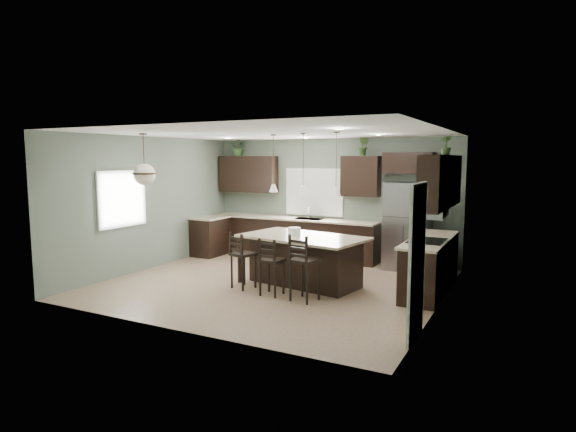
{
  "coord_description": "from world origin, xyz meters",
  "views": [
    {
      "loc": [
        4.29,
        -7.7,
        2.35
      ],
      "look_at": [
        0.1,
        0.4,
        1.25
      ],
      "focal_mm": 30.0,
      "sensor_mm": 36.0,
      "label": 1
    }
  ],
  "objects_px": {
    "bar_stool_left": "(243,260)",
    "bar_stool_right": "(305,268)",
    "kitchen_island": "(303,261)",
    "bar_stool_center": "(272,267)",
    "refrigerator": "(408,226)",
    "plant_back_left": "(239,148)",
    "serving_dish": "(294,231)"
  },
  "relations": [
    {
      "from": "refrigerator",
      "to": "kitchen_island",
      "type": "distance_m",
      "value": 2.65
    },
    {
      "from": "kitchen_island",
      "to": "bar_stool_right",
      "type": "distance_m",
      "value": 1.0
    },
    {
      "from": "bar_stool_right",
      "to": "plant_back_left",
      "type": "xyz_separation_m",
      "value": [
        -3.39,
        3.25,
        2.05
      ]
    },
    {
      "from": "refrigerator",
      "to": "serving_dish",
      "type": "distance_m",
      "value": 2.69
    },
    {
      "from": "refrigerator",
      "to": "plant_back_left",
      "type": "height_order",
      "value": "plant_back_left"
    },
    {
      "from": "serving_dish",
      "to": "plant_back_left",
      "type": "bearing_deg",
      "value": 139.57
    },
    {
      "from": "bar_stool_right",
      "to": "kitchen_island",
      "type": "bearing_deg",
      "value": 127.75
    },
    {
      "from": "refrigerator",
      "to": "plant_back_left",
      "type": "distance_m",
      "value": 4.65
    },
    {
      "from": "bar_stool_left",
      "to": "bar_stool_right",
      "type": "height_order",
      "value": "bar_stool_right"
    },
    {
      "from": "refrigerator",
      "to": "kitchen_island",
      "type": "xyz_separation_m",
      "value": [
        -1.4,
        -2.2,
        -0.46
      ]
    },
    {
      "from": "bar_stool_right",
      "to": "plant_back_left",
      "type": "distance_m",
      "value": 5.12
    },
    {
      "from": "kitchen_island",
      "to": "bar_stool_left",
      "type": "distance_m",
      "value": 1.1
    },
    {
      "from": "serving_dish",
      "to": "bar_stool_right",
      "type": "relative_size",
      "value": 0.21
    },
    {
      "from": "bar_stool_left",
      "to": "plant_back_left",
      "type": "height_order",
      "value": "plant_back_left"
    },
    {
      "from": "kitchen_island",
      "to": "serving_dish",
      "type": "bearing_deg",
      "value": -180.0
    },
    {
      "from": "bar_stool_right",
      "to": "serving_dish",
      "type": "bearing_deg",
      "value": 135.82
    },
    {
      "from": "bar_stool_center",
      "to": "bar_stool_right",
      "type": "height_order",
      "value": "bar_stool_right"
    },
    {
      "from": "serving_dish",
      "to": "bar_stool_center",
      "type": "bearing_deg",
      "value": -89.24
    },
    {
      "from": "plant_back_left",
      "to": "refrigerator",
      "type": "bearing_deg",
      "value": -2.21
    },
    {
      "from": "serving_dish",
      "to": "bar_stool_left",
      "type": "height_order",
      "value": "serving_dish"
    },
    {
      "from": "refrigerator",
      "to": "bar_stool_right",
      "type": "height_order",
      "value": "refrigerator"
    },
    {
      "from": "serving_dish",
      "to": "refrigerator",
      "type": "bearing_deg",
      "value": 53.52
    },
    {
      "from": "bar_stool_left",
      "to": "kitchen_island",
      "type": "bearing_deg",
      "value": 54.88
    },
    {
      "from": "bar_stool_left",
      "to": "bar_stool_center",
      "type": "xyz_separation_m",
      "value": [
        0.68,
        -0.16,
        -0.01
      ]
    },
    {
      "from": "bar_stool_center",
      "to": "serving_dish",
      "type": "bearing_deg",
      "value": 91.9
    },
    {
      "from": "bar_stool_right",
      "to": "plant_back_left",
      "type": "height_order",
      "value": "plant_back_left"
    },
    {
      "from": "bar_stool_left",
      "to": "plant_back_left",
      "type": "bearing_deg",
      "value": 140.5
    },
    {
      "from": "refrigerator",
      "to": "bar_stool_left",
      "type": "height_order",
      "value": "refrigerator"
    },
    {
      "from": "bar_stool_left",
      "to": "plant_back_left",
      "type": "distance_m",
      "value": 4.24
    },
    {
      "from": "plant_back_left",
      "to": "serving_dish",
      "type": "bearing_deg",
      "value": -40.43
    },
    {
      "from": "kitchen_island",
      "to": "bar_stool_right",
      "type": "bearing_deg",
      "value": -52.46
    },
    {
      "from": "serving_dish",
      "to": "bar_stool_left",
      "type": "bearing_deg",
      "value": -132.69
    }
  ]
}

